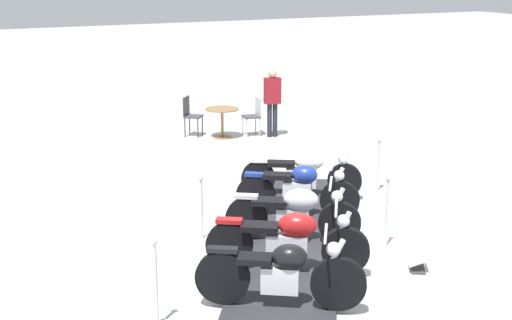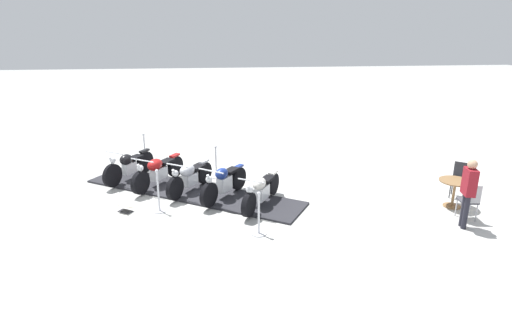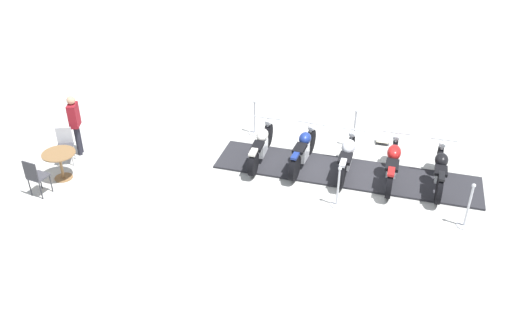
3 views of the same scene
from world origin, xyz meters
name	(u,v)px [view 3 (image 3 of 3)]	position (x,y,z in m)	size (l,w,h in m)	color
ground_plane	(345,173)	(0.00, 0.00, 0.00)	(80.00, 80.00, 0.00)	silver
display_platform	(345,172)	(0.00, 0.00, 0.03)	(6.71, 1.42, 0.06)	#28282D
motorcycle_black	(440,169)	(1.19, 1.92, 0.52)	(1.86, 1.25, 1.02)	black
motorcycle_maroon	(393,162)	(0.58, 0.97, 0.51)	(2.00, 1.37, 0.98)	black
motorcycle_chrome	(347,155)	(-0.03, 0.02, 0.52)	(1.81, 1.25, 0.96)	black
motorcycle_navy	(303,149)	(-0.63, -0.94, 0.52)	(1.75, 1.36, 0.97)	black
motorcycle_cream	(261,145)	(-1.24, -1.89, 0.48)	(1.97, 1.28, 0.92)	black
stanchion_right_rear	(255,123)	(-2.73, -1.64, 0.32)	(0.35, 0.35, 1.05)	silver
stanchion_right_mid	(354,135)	(-1.20, 0.77, 0.36)	(0.34, 0.34, 1.15)	silver
stanchion_left_front	(467,213)	(2.73, 1.64, 0.38)	(0.32, 0.32, 1.14)	silver
stanchion_left_mid	(338,193)	(1.20, -0.77, 0.35)	(0.32, 0.32, 1.06)	silver
info_placard	(383,141)	(-1.13, 1.64, 0.08)	(0.41, 0.42, 0.22)	#333338
cafe_table	(60,159)	(-1.80, -6.96, 0.56)	(0.82, 0.82, 0.74)	olive
cafe_chair_near_table	(35,175)	(-1.17, -7.50, 0.57)	(0.56, 0.56, 0.98)	#2D2D33
cafe_chair_across_table	(65,143)	(-2.61, -6.84, 0.55)	(0.45, 0.45, 0.95)	#B7B7BC
bystander_person	(75,120)	(-2.96, -6.52, 1.01)	(0.44, 0.31, 1.70)	#23232D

